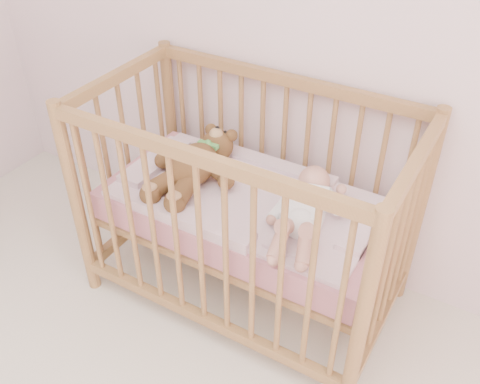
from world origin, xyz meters
The scene contains 5 objects.
crib centered at (-0.20, 1.60, 0.50)m, with size 1.36×0.76×1.00m, color #A88147, non-canonical shape.
mattress centered at (-0.20, 1.60, 0.49)m, with size 1.22×0.62×0.13m, color #C57B86.
blanket centered at (-0.20, 1.60, 0.56)m, with size 1.10×0.58×0.06m, color pink, non-canonical shape.
baby centered at (0.08, 1.58, 0.64)m, with size 0.29×0.60×0.14m, color white, non-canonical shape.
teddy_bear centered at (-0.45, 1.58, 0.65)m, with size 0.42×0.59×0.16m, color brown, non-canonical shape.
Camera 1 is at (0.69, 0.03, 1.93)m, focal length 40.00 mm.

